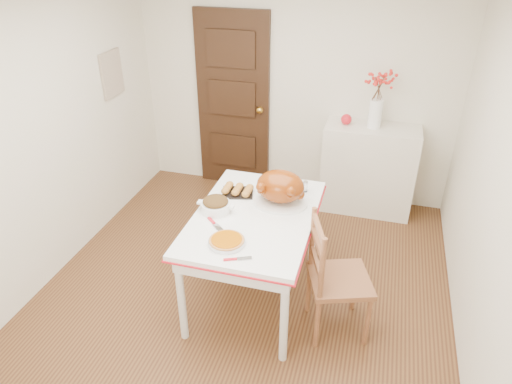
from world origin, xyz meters
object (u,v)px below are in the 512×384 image
(kitchen_table, at_px, (254,257))
(chair_oak, at_px, (340,277))
(pumpkin_pie, at_px, (227,241))
(sideboard, at_px, (368,169))
(turkey_platter, at_px, (280,188))

(kitchen_table, xyz_separation_m, chair_oak, (0.72, -0.18, 0.09))
(kitchen_table, height_order, pumpkin_pie, pumpkin_pie)
(sideboard, height_order, kitchen_table, sideboard)
(turkey_platter, bearing_deg, sideboard, 76.35)
(sideboard, distance_m, chair_oak, 1.90)
(pumpkin_pie, bearing_deg, chair_oak, 16.70)
(sideboard, relative_size, turkey_platter, 2.16)
(sideboard, relative_size, pumpkin_pie, 3.72)
(sideboard, bearing_deg, pumpkin_pie, -112.42)
(kitchen_table, relative_size, chair_oak, 1.37)
(pumpkin_pie, bearing_deg, sideboard, 67.58)
(chair_oak, xyz_separation_m, turkey_platter, (-0.57, 0.41, 0.47))
(kitchen_table, height_order, turkey_platter, turkey_platter)
(chair_oak, bearing_deg, kitchen_table, 56.33)
(kitchen_table, height_order, chair_oak, chair_oak)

